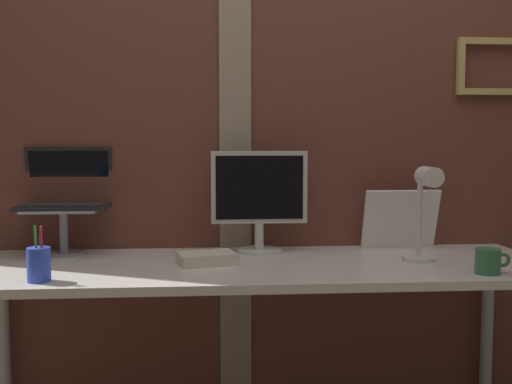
{
  "coord_description": "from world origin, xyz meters",
  "views": [
    {
      "loc": [
        -0.25,
        -2.17,
        1.2
      ],
      "look_at": [
        -0.07,
        0.1,
        1.01
      ],
      "focal_mm": 42.89,
      "sensor_mm": 36.0,
      "label": 1
    }
  ],
  "objects_px": {
    "laptop": "(67,190)",
    "whiteboard_panel": "(400,219)",
    "pen_cup": "(39,264)",
    "desk_lamp": "(425,204)",
    "coffee_mug": "(489,261)",
    "monitor": "(259,194)"
  },
  "relations": [
    {
      "from": "desk_lamp",
      "to": "monitor",
      "type": "bearing_deg",
      "value": 154.56
    },
    {
      "from": "pen_cup",
      "to": "monitor",
      "type": "bearing_deg",
      "value": 32.09
    },
    {
      "from": "laptop",
      "to": "pen_cup",
      "type": "relative_size",
      "value": 1.91
    },
    {
      "from": "whiteboard_panel",
      "to": "desk_lamp",
      "type": "xyz_separation_m",
      "value": [
        -0.01,
        -0.31,
        0.1
      ]
    },
    {
      "from": "monitor",
      "to": "laptop",
      "type": "distance_m",
      "value": 0.76
    },
    {
      "from": "monitor",
      "to": "whiteboard_panel",
      "type": "bearing_deg",
      "value": 3.94
    },
    {
      "from": "laptop",
      "to": "whiteboard_panel",
      "type": "xyz_separation_m",
      "value": [
        1.34,
        -0.03,
        -0.13
      ]
    },
    {
      "from": "whiteboard_panel",
      "to": "laptop",
      "type": "bearing_deg",
      "value": 178.84
    },
    {
      "from": "monitor",
      "to": "laptop",
      "type": "height_order",
      "value": "laptop"
    },
    {
      "from": "whiteboard_panel",
      "to": "desk_lamp",
      "type": "bearing_deg",
      "value": -92.21
    },
    {
      "from": "coffee_mug",
      "to": "laptop",
      "type": "bearing_deg",
      "value": 160.51
    },
    {
      "from": "desk_lamp",
      "to": "coffee_mug",
      "type": "bearing_deg",
      "value": -50.43
    },
    {
      "from": "laptop",
      "to": "pen_cup",
      "type": "distance_m",
      "value": 0.56
    },
    {
      "from": "whiteboard_panel",
      "to": "pen_cup",
      "type": "relative_size",
      "value": 1.71
    },
    {
      "from": "laptop",
      "to": "coffee_mug",
      "type": "bearing_deg",
      "value": -19.49
    },
    {
      "from": "monitor",
      "to": "whiteboard_panel",
      "type": "distance_m",
      "value": 0.6
    },
    {
      "from": "laptop",
      "to": "desk_lamp",
      "type": "xyz_separation_m",
      "value": [
        1.33,
        -0.34,
        -0.03
      ]
    },
    {
      "from": "desk_lamp",
      "to": "pen_cup",
      "type": "distance_m",
      "value": 1.33
    },
    {
      "from": "pen_cup",
      "to": "desk_lamp",
      "type": "bearing_deg",
      "value": 8.11
    },
    {
      "from": "monitor",
      "to": "coffee_mug",
      "type": "distance_m",
      "value": 0.88
    },
    {
      "from": "desk_lamp",
      "to": "coffee_mug",
      "type": "distance_m",
      "value": 0.3
    },
    {
      "from": "coffee_mug",
      "to": "monitor",
      "type": "bearing_deg",
      "value": 147.75
    }
  ]
}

